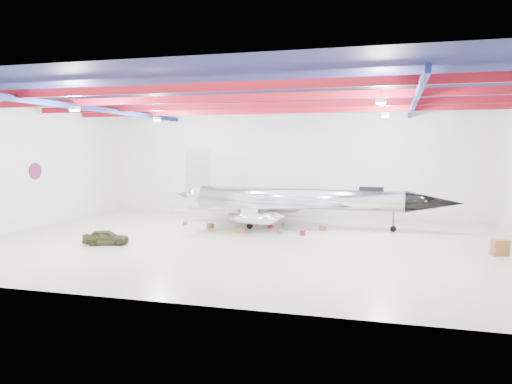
% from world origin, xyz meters
% --- Properties ---
extents(floor, '(40.00, 40.00, 0.00)m').
position_xyz_m(floor, '(0.00, 0.00, 0.00)').
color(floor, beige).
rests_on(floor, ground).
extents(wall_back, '(40.00, 0.00, 40.00)m').
position_xyz_m(wall_back, '(0.00, 15.00, 5.50)').
color(wall_back, silver).
rests_on(wall_back, floor).
extents(wall_left, '(0.00, 30.00, 30.00)m').
position_xyz_m(wall_left, '(-20.00, 0.00, 5.50)').
color(wall_left, silver).
rests_on(wall_left, floor).
extents(ceiling, '(40.00, 40.00, 0.00)m').
position_xyz_m(ceiling, '(0.00, 0.00, 11.00)').
color(ceiling, '#0A0F38').
rests_on(ceiling, wall_back).
extents(ceiling_structure, '(39.50, 29.50, 1.08)m').
position_xyz_m(ceiling_structure, '(0.00, 0.00, 10.32)').
color(ceiling_structure, maroon).
rests_on(ceiling_structure, ceiling).
extents(wall_roundel, '(0.10, 1.50, 1.50)m').
position_xyz_m(wall_roundel, '(-19.94, 2.00, 5.00)').
color(wall_roundel, '#B21414').
rests_on(wall_roundel, wall_left).
extents(jet_aircraft, '(25.91, 15.46, 7.06)m').
position_xyz_m(jet_aircraft, '(2.46, 8.26, 2.32)').
color(jet_aircraft, silver).
rests_on(jet_aircraft, floor).
extents(jeep, '(3.51, 2.29, 1.11)m').
position_xyz_m(jeep, '(-9.35, -3.67, 0.56)').
color(jeep, '#32341A').
rests_on(jeep, floor).
extents(desk, '(1.25, 0.96, 1.02)m').
position_xyz_m(desk, '(17.61, 0.08, 0.51)').
color(desk, brown).
rests_on(desk, floor).
extents(crate_ply, '(0.63, 0.55, 0.37)m').
position_xyz_m(crate_ply, '(-4.84, 5.79, 0.19)').
color(crate_ply, olive).
rests_on(crate_ply, floor).
extents(toolbox_red, '(0.49, 0.43, 0.29)m').
position_xyz_m(toolbox_red, '(0.32, 7.11, 0.14)').
color(toolbox_red, maroon).
rests_on(toolbox_red, floor).
extents(engine_drum, '(0.52, 0.52, 0.43)m').
position_xyz_m(engine_drum, '(1.87, 4.24, 0.22)').
color(engine_drum, '#59595B').
rests_on(engine_drum, floor).
extents(parts_bin, '(0.53, 0.43, 0.37)m').
position_xyz_m(parts_bin, '(4.96, 7.11, 0.18)').
color(parts_bin, olive).
rests_on(parts_bin, floor).
extents(crate_small, '(0.49, 0.45, 0.28)m').
position_xyz_m(crate_small, '(-7.72, 6.81, 0.14)').
color(crate_small, '#59595B').
rests_on(crate_small, floor).
extents(tool_chest, '(0.47, 0.47, 0.40)m').
position_xyz_m(tool_chest, '(3.75, 4.08, 0.20)').
color(tool_chest, maroon).
rests_on(tool_chest, floor).
extents(oil_barrel, '(0.76, 0.69, 0.43)m').
position_xyz_m(oil_barrel, '(-1.46, 3.86, 0.22)').
color(oil_barrel, olive).
rests_on(oil_barrel, floor).
extents(spares_box, '(0.45, 0.45, 0.31)m').
position_xyz_m(spares_box, '(1.25, 8.19, 0.16)').
color(spares_box, '#59595B').
rests_on(spares_box, floor).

